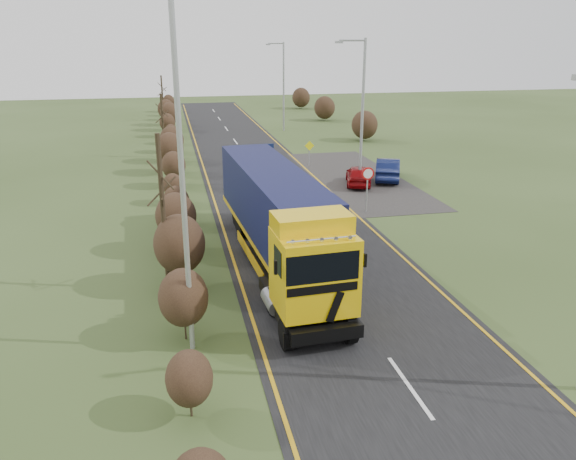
{
  "coord_description": "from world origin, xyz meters",
  "views": [
    {
      "loc": [
        -6.11,
        -16.39,
        9.25
      ],
      "look_at": [
        -1.67,
        4.43,
        1.94
      ],
      "focal_mm": 35.0,
      "sensor_mm": 36.0,
      "label": 1
    }
  ],
  "objects_px": {
    "car_red_hatchback": "(358,175)",
    "car_blue_sedan": "(388,169)",
    "lorry": "(278,215)",
    "speed_sign": "(368,181)"
  },
  "relations": [
    {
      "from": "lorry",
      "to": "car_blue_sedan",
      "type": "height_order",
      "value": "lorry"
    },
    {
      "from": "lorry",
      "to": "car_red_hatchback",
      "type": "distance_m",
      "value": 14.97
    },
    {
      "from": "lorry",
      "to": "speed_sign",
      "type": "height_order",
      "value": "lorry"
    },
    {
      "from": "lorry",
      "to": "speed_sign",
      "type": "relative_size",
      "value": 5.78
    },
    {
      "from": "car_red_hatchback",
      "to": "lorry",
      "type": "bearing_deg",
      "value": 74.03
    },
    {
      "from": "lorry",
      "to": "car_red_hatchback",
      "type": "height_order",
      "value": "lorry"
    },
    {
      "from": "car_blue_sedan",
      "to": "speed_sign",
      "type": "height_order",
      "value": "speed_sign"
    },
    {
      "from": "car_red_hatchback",
      "to": "car_blue_sedan",
      "type": "xyz_separation_m",
      "value": [
        2.46,
        1.02,
        0.08
      ]
    },
    {
      "from": "lorry",
      "to": "speed_sign",
      "type": "bearing_deg",
      "value": 43.29
    },
    {
      "from": "car_red_hatchback",
      "to": "car_blue_sedan",
      "type": "height_order",
      "value": "car_blue_sedan"
    }
  ]
}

